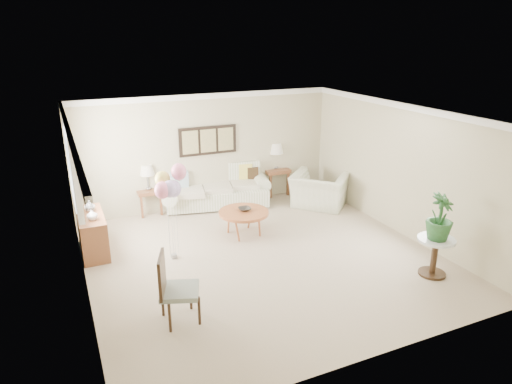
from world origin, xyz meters
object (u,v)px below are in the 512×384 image
(accent_chair, at_px, (174,287))
(sofa, at_px, (216,190))
(balloon_cluster, at_px, (169,184))
(armchair, at_px, (319,190))
(coffee_table, at_px, (244,213))

(accent_chair, bearing_deg, sofa, 63.57)
(accent_chair, xyz_separation_m, balloon_cluster, (0.46, 1.87, 0.86))
(sofa, height_order, balloon_cluster, balloon_cluster)
(armchair, xyz_separation_m, balloon_cluster, (-3.77, -1.21, 1.02))
(coffee_table, bearing_deg, armchair, 19.04)
(accent_chair, relative_size, balloon_cluster, 0.61)
(sofa, xyz_separation_m, accent_chair, (-2.07, -4.16, 0.18))
(sofa, height_order, armchair, sofa)
(balloon_cluster, bearing_deg, sofa, 54.87)
(accent_chair, bearing_deg, armchair, 36.06)
(sofa, bearing_deg, coffee_table, -91.74)
(sofa, distance_m, coffee_table, 1.85)
(coffee_table, bearing_deg, sofa, 88.26)
(armchair, distance_m, accent_chair, 5.23)
(coffee_table, distance_m, accent_chair, 3.07)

